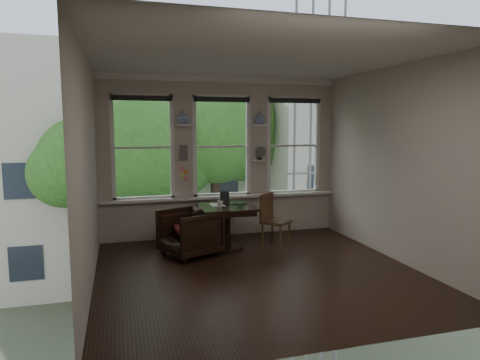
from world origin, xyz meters
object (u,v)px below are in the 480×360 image
object	(u,v)px
table	(226,228)
side_chair_right	(276,221)
laptop	(240,204)
armchair_left	(190,233)
mug	(220,204)

from	to	relation	value
table	side_chair_right	bearing A→B (deg)	-7.55
table	laptop	xyz separation A→B (m)	(0.26, 0.08, 0.39)
armchair_left	laptop	distance (m)	1.03
laptop	mug	distance (m)	0.42
armchair_left	laptop	world-z (taller)	laptop
laptop	mug	size ratio (longest dim) A/B	3.00
side_chair_right	armchair_left	bearing A→B (deg)	142.14
table	laptop	bearing A→B (deg)	16.23
side_chair_right	table	bearing A→B (deg)	131.50
table	armchair_left	world-z (taller)	armchair_left
armchair_left	mug	xyz separation A→B (m)	(0.53, 0.11, 0.42)
armchair_left	mug	distance (m)	0.69
side_chair_right	mug	size ratio (longest dim) A/B	8.60
laptop	mug	bearing A→B (deg)	-157.82
table	mug	distance (m)	0.45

